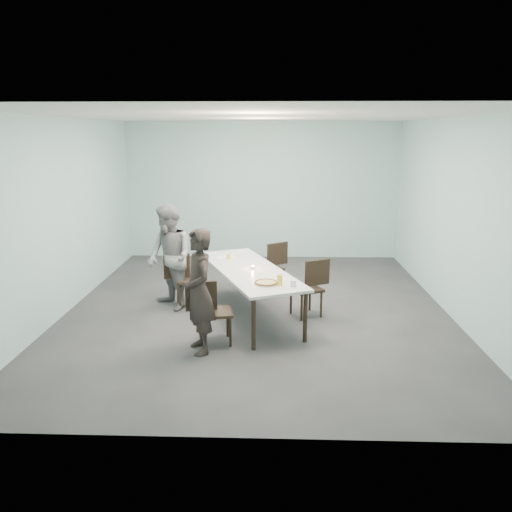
{
  "coord_description": "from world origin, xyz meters",
  "views": [
    {
      "loc": [
        0.24,
        -7.59,
        2.76
      ],
      "look_at": [
        0.0,
        -0.49,
        1.0
      ],
      "focal_mm": 35.0,
      "sensor_mm": 36.0,
      "label": 1
    }
  ],
  "objects_px": {
    "pizza": "(266,283)",
    "tealight": "(252,268)",
    "chair_far_right": "(272,264)",
    "beer_glass": "(280,280)",
    "amber_tumbler": "(229,256)",
    "table": "(249,272)",
    "chair_near_right": "(311,284)",
    "side_plate": "(266,279)",
    "chair_near_left": "(210,308)",
    "water_tumbler": "(293,283)",
    "chair_far_left": "(184,276)",
    "diner_far": "(169,258)",
    "diner_near": "(199,291)"
  },
  "relations": [
    {
      "from": "chair_near_right",
      "to": "water_tumbler",
      "type": "xyz_separation_m",
      "value": [
        -0.31,
        -0.94,
        0.29
      ]
    },
    {
      "from": "amber_tumbler",
      "to": "table",
      "type": "bearing_deg",
      "value": -58.97
    },
    {
      "from": "chair_far_right",
      "to": "beer_glass",
      "type": "height_order",
      "value": "beer_glass"
    },
    {
      "from": "water_tumbler",
      "to": "amber_tumbler",
      "type": "relative_size",
      "value": 1.12
    },
    {
      "from": "side_plate",
      "to": "water_tumbler",
      "type": "distance_m",
      "value": 0.5
    },
    {
      "from": "side_plate",
      "to": "diner_far",
      "type": "bearing_deg",
      "value": 151.48
    },
    {
      "from": "chair_far_left",
      "to": "water_tumbler",
      "type": "xyz_separation_m",
      "value": [
        1.71,
        -1.31,
        0.29
      ]
    },
    {
      "from": "chair_near_left",
      "to": "diner_near",
      "type": "distance_m",
      "value": 0.41
    },
    {
      "from": "chair_far_right",
      "to": "amber_tumbler",
      "type": "bearing_deg",
      "value": 7.14
    },
    {
      "from": "chair_far_left",
      "to": "diner_near",
      "type": "bearing_deg",
      "value": -90.07
    },
    {
      "from": "chair_far_right",
      "to": "beer_glass",
      "type": "distance_m",
      "value": 2.1
    },
    {
      "from": "chair_far_left",
      "to": "chair_near_left",
      "type": "bearing_deg",
      "value": -84.17
    },
    {
      "from": "table",
      "to": "side_plate",
      "type": "bearing_deg",
      "value": -63.4
    },
    {
      "from": "diner_near",
      "to": "side_plate",
      "type": "distance_m",
      "value": 1.15
    },
    {
      "from": "chair_near_left",
      "to": "water_tumbler",
      "type": "bearing_deg",
      "value": -1.66
    },
    {
      "from": "pizza",
      "to": "tealight",
      "type": "distance_m",
      "value": 0.81
    },
    {
      "from": "table",
      "to": "chair_far_right",
      "type": "height_order",
      "value": "chair_far_right"
    },
    {
      "from": "amber_tumbler",
      "to": "chair_far_right",
      "type": "bearing_deg",
      "value": 41.64
    },
    {
      "from": "diner_near",
      "to": "amber_tumbler",
      "type": "height_order",
      "value": "diner_near"
    },
    {
      "from": "chair_near_right",
      "to": "diner_near",
      "type": "relative_size",
      "value": 0.54
    },
    {
      "from": "chair_near_right",
      "to": "side_plate",
      "type": "height_order",
      "value": "chair_near_right"
    },
    {
      "from": "chair_far_left",
      "to": "amber_tumbler",
      "type": "relative_size",
      "value": 10.88
    },
    {
      "from": "diner_near",
      "to": "beer_glass",
      "type": "bearing_deg",
      "value": 92.19
    },
    {
      "from": "chair_near_left",
      "to": "chair_near_right",
      "type": "distance_m",
      "value": 1.81
    },
    {
      "from": "chair_near_left",
      "to": "table",
      "type": "bearing_deg",
      "value": 55.12
    },
    {
      "from": "diner_far",
      "to": "tealight",
      "type": "bearing_deg",
      "value": 37.31
    },
    {
      "from": "table",
      "to": "chair_far_left",
      "type": "relative_size",
      "value": 3.16
    },
    {
      "from": "table",
      "to": "water_tumbler",
      "type": "relative_size",
      "value": 30.52
    },
    {
      "from": "tealight",
      "to": "water_tumbler",
      "type": "bearing_deg",
      "value": -56.25
    },
    {
      "from": "diner_far",
      "to": "beer_glass",
      "type": "xyz_separation_m",
      "value": [
        1.73,
        -1.13,
        -0.01
      ]
    },
    {
      "from": "chair_far_right",
      "to": "diner_far",
      "type": "xyz_separation_m",
      "value": [
        -1.63,
        -0.94,
        0.34
      ]
    },
    {
      "from": "chair_near_right",
      "to": "diner_near",
      "type": "distance_m",
      "value": 2.07
    },
    {
      "from": "chair_far_right",
      "to": "chair_near_left",
      "type": "bearing_deg",
      "value": 35.77
    },
    {
      "from": "chair_near_right",
      "to": "tealight",
      "type": "xyz_separation_m",
      "value": [
        -0.9,
        -0.06,
        0.27
      ]
    },
    {
      "from": "diner_near",
      "to": "diner_far",
      "type": "height_order",
      "value": "diner_far"
    },
    {
      "from": "diner_near",
      "to": "pizza",
      "type": "height_order",
      "value": "diner_near"
    },
    {
      "from": "diner_near",
      "to": "beer_glass",
      "type": "distance_m",
      "value": 1.13
    },
    {
      "from": "chair_far_right",
      "to": "diner_near",
      "type": "xyz_separation_m",
      "value": [
        -0.92,
        -2.56,
        0.31
      ]
    },
    {
      "from": "diner_far",
      "to": "beer_glass",
      "type": "relative_size",
      "value": 11.18
    },
    {
      "from": "beer_glass",
      "to": "tealight",
      "type": "xyz_separation_m",
      "value": [
        -0.4,
        0.83,
        -0.05
      ]
    },
    {
      "from": "diner_far",
      "to": "beer_glass",
      "type": "bearing_deg",
      "value": 17.12
    },
    {
      "from": "table",
      "to": "chair_near_right",
      "type": "relative_size",
      "value": 3.16
    },
    {
      "from": "chair_near_right",
      "to": "tealight",
      "type": "relative_size",
      "value": 15.54
    },
    {
      "from": "amber_tumbler",
      "to": "diner_near",
      "type": "bearing_deg",
      "value": -96.21
    },
    {
      "from": "table",
      "to": "water_tumbler",
      "type": "xyz_separation_m",
      "value": [
        0.64,
        -0.88,
        0.1
      ]
    },
    {
      "from": "table",
      "to": "chair_near_right",
      "type": "height_order",
      "value": "chair_near_right"
    },
    {
      "from": "chair_far_right",
      "to": "pizza",
      "type": "bearing_deg",
      "value": 53.13
    },
    {
      "from": "table",
      "to": "tealight",
      "type": "relative_size",
      "value": 49.05
    },
    {
      "from": "diner_far",
      "to": "side_plate",
      "type": "bearing_deg",
      "value": 21.82
    },
    {
      "from": "diner_far",
      "to": "water_tumbler",
      "type": "distance_m",
      "value": 2.25
    }
  ]
}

